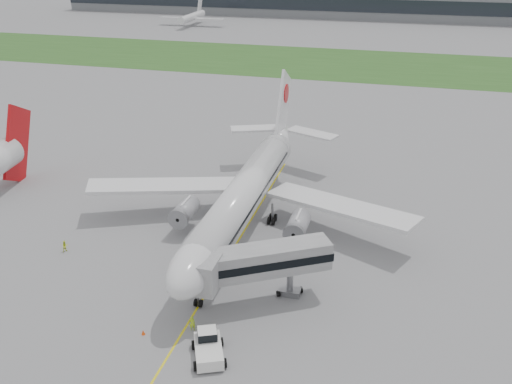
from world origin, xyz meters
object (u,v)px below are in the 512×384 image
(pushback_tug, at_px, (208,346))
(ground_crew_near, at_px, (192,323))
(jet_bridge, at_px, (257,263))
(airliner, at_px, (247,191))

(pushback_tug, relative_size, ground_crew_near, 3.06)
(jet_bridge, bearing_deg, pushback_tug, -134.95)
(jet_bridge, distance_m, ground_crew_near, 9.48)
(pushback_tug, height_order, jet_bridge, jet_bridge)
(airliner, xyz_separation_m, jet_bridge, (6.25, -17.62, -0.25))
(pushback_tug, xyz_separation_m, ground_crew_near, (-2.98, 3.32, -0.23))
(pushback_tug, bearing_deg, airliner, 73.77)
(airliner, relative_size, pushback_tug, 10.02)
(airliner, height_order, ground_crew_near, airliner)
(airliner, bearing_deg, pushback_tug, -81.96)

